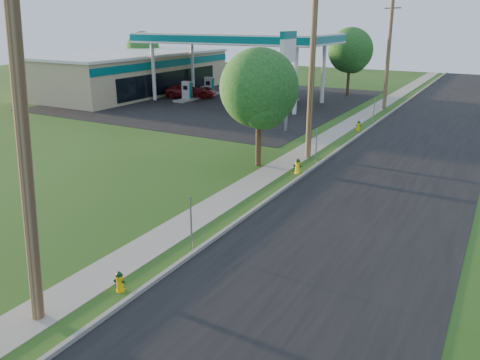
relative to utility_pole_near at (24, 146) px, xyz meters
name	(u,v)px	position (x,y,z in m)	size (l,w,h in m)	color
ground_plane	(96,310)	(0.60, 1.00, -4.80)	(140.00, 140.00, 0.00)	#214614
road	(361,216)	(5.10, 11.00, -4.79)	(8.00, 120.00, 0.02)	black
curb	(272,197)	(1.10, 11.00, -4.73)	(0.15, 120.00, 0.15)	gray
sidewalk	(238,192)	(-0.65, 11.00, -4.79)	(1.50, 120.00, 0.03)	gray
forecourt	(220,100)	(-15.40, 33.00, -4.79)	(26.00, 28.00, 0.02)	black
utility_pole_near	(24,146)	(0.00, 0.00, 0.00)	(1.40, 0.32, 9.48)	brown
utility_pole_mid	(312,70)	(0.00, 18.00, 0.15)	(1.40, 0.32, 9.80)	brown
utility_pole_far	(388,54)	(0.00, 36.00, 0.00)	(1.40, 0.32, 9.50)	brown
sign_post_near	(191,224)	(0.85, 5.20, -3.80)	(0.05, 0.04, 2.00)	gray
sign_post_mid	(316,146)	(0.85, 17.00, -3.80)	(0.05, 0.04, 2.00)	gray
sign_post_far	(374,111)	(0.85, 29.20, -3.80)	(0.05, 0.04, 2.00)	gray
gas_canopy	(237,39)	(-13.40, 33.00, 1.09)	(18.18, 9.18, 6.40)	silver
fuel_pump_nw	(187,93)	(-17.90, 31.00, -4.08)	(1.20, 3.20, 1.90)	gray
fuel_pump_ne	(269,101)	(-8.90, 31.00, -4.08)	(1.20, 3.20, 1.90)	gray
fuel_pump_sw	(209,88)	(-17.90, 35.00, -4.08)	(1.20, 3.20, 1.90)	gray
fuel_pump_se	(288,95)	(-8.90, 35.00, -4.08)	(1.20, 3.20, 1.90)	gray
convenience_store	(134,72)	(-26.38, 33.00, -2.67)	(10.40, 22.40, 4.25)	tan
price_pylon	(288,53)	(-3.90, 23.50, 0.63)	(0.34, 2.04, 6.85)	gray
tree_verge	(260,92)	(-1.68, 15.12, -0.77)	(4.14, 4.14, 6.27)	#3E2D19
tree_lot	(351,52)	(-5.07, 41.91, -0.36)	(4.56, 4.56, 6.90)	#3E2D19
tree_back	(143,50)	(-31.48, 40.60, -0.79)	(4.12, 4.12, 6.24)	#3E2D19
hydrant_near	(120,282)	(0.51, 2.05, -4.48)	(0.34, 0.31, 0.66)	#DDAA08
hydrant_mid	(298,166)	(0.65, 14.94, -4.40)	(0.42, 0.38, 0.81)	yellow
hydrant_far	(359,126)	(0.57, 26.26, -4.44)	(0.39, 0.35, 0.75)	#FBBE04
car_red	(191,91)	(-18.67, 32.79, -4.09)	(2.37, 5.13, 1.43)	maroon
car_silver	(265,98)	(-9.81, 31.96, -4.05)	(1.77, 4.39, 1.50)	#A6A9AD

